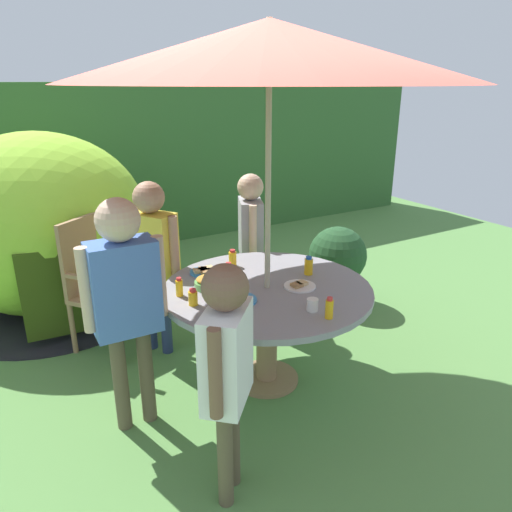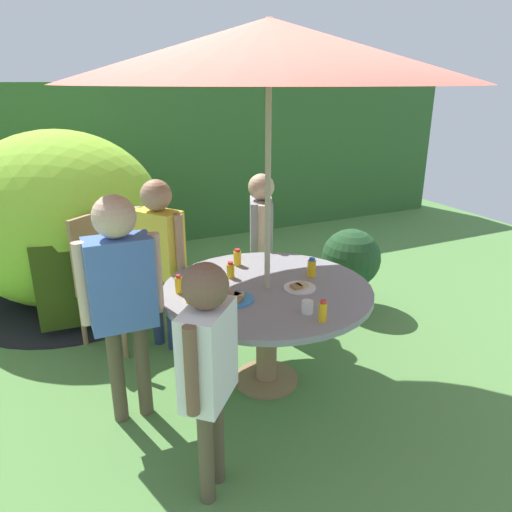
{
  "view_description": "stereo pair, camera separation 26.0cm",
  "coord_description": "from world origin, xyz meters",
  "views": [
    {
      "loc": [
        -1.54,
        -2.47,
        1.99
      ],
      "look_at": [
        -0.06,
        0.05,
        0.93
      ],
      "focal_mm": 33.92,
      "sensor_mm": 36.0,
      "label": 1
    },
    {
      "loc": [
        -1.31,
        -2.59,
        1.99
      ],
      "look_at": [
        -0.06,
        0.05,
        0.93
      ],
      "focal_mm": 33.92,
      "sensor_mm": 36.0,
      "label": 2
    }
  ],
  "objects": [
    {
      "name": "plate_near_left",
      "position": [
        -0.25,
        0.44,
        0.73
      ],
      "size": [
        0.2,
        0.2,
        0.03
      ],
      "color": "#338CD8",
      "rests_on": "garden_table"
    },
    {
      "name": "child_in_blue_shirt",
      "position": [
        -0.92,
        0.02,
        0.91
      ],
      "size": [
        0.48,
        0.24,
        1.42
      ],
      "rotation": [
        0.0,
        0.0,
        -0.03
      ],
      "color": "brown",
      "rests_on": "ground_plane"
    },
    {
      "name": "juice_bottle_far_right",
      "position": [
        0.07,
        -0.55,
        0.78
      ],
      "size": [
        0.05,
        0.05,
        0.13
      ],
      "color": "yellow",
      "rests_on": "garden_table"
    },
    {
      "name": "juice_bottle_far_left",
      "position": [
        -0.01,
        0.46,
        0.77
      ],
      "size": [
        0.06,
        0.06,
        0.12
      ],
      "color": "yellow",
      "rests_on": "garden_table"
    },
    {
      "name": "snack_bowl",
      "position": [
        -0.34,
        0.19,
        0.75
      ],
      "size": [
        0.17,
        0.17,
        0.08
      ],
      "color": "#66B259",
      "rests_on": "garden_table"
    },
    {
      "name": "juice_bottle_near_right",
      "position": [
        -0.15,
        0.26,
        0.77
      ],
      "size": [
        0.05,
        0.05,
        0.12
      ],
      "color": "yellow",
      "rests_on": "garden_table"
    },
    {
      "name": "plate_center_back",
      "position": [
        0.18,
        -0.11,
        0.73
      ],
      "size": [
        0.21,
        0.21,
        0.03
      ],
      "color": "white",
      "rests_on": "garden_table"
    },
    {
      "name": "child_in_white_shirt",
      "position": [
        -0.68,
        -0.74,
        0.8
      ],
      "size": [
        0.35,
        0.36,
        1.25
      ],
      "rotation": [
        0.0,
        0.0,
        0.83
      ],
      "color": "brown",
      "rests_on": "ground_plane"
    },
    {
      "name": "hedge_backdrop",
      "position": [
        0.0,
        3.63,
        0.99
      ],
      "size": [
        9.0,
        0.7,
        1.98
      ],
      "primitive_type": "cube",
      "color": "#33602D",
      "rests_on": "ground_plane"
    },
    {
      "name": "child_in_yellow_shirt",
      "position": [
        -0.5,
        0.78,
        0.85
      ],
      "size": [
        0.35,
        0.39,
        1.33
      ],
      "rotation": [
        0.0,
        0.0,
        -1.0
      ],
      "color": "navy",
      "rests_on": "ground_plane"
    },
    {
      "name": "potted_plant",
      "position": [
        1.25,
        0.78,
        0.43
      ],
      "size": [
        0.54,
        0.54,
        0.73
      ],
      "color": "brown",
      "rests_on": "ground_plane"
    },
    {
      "name": "wooden_chair",
      "position": [
        -0.84,
        1.11,
        0.56
      ],
      "size": [
        0.67,
        0.67,
        1.03
      ],
      "rotation": [
        0.0,
        0.0,
        0.64
      ],
      "color": "#93704C",
      "rests_on": "ground_plane"
    },
    {
      "name": "juice_bottle_mid_right",
      "position": [
        -0.55,
        0.16,
        0.77
      ],
      "size": [
        0.05,
        0.05,
        0.12
      ],
      "color": "yellow",
      "rests_on": "garden_table"
    },
    {
      "name": "juice_bottle_mid_left",
      "position": [
        -0.53,
        0.0,
        0.76
      ],
      "size": [
        0.06,
        0.06,
        0.11
      ],
      "color": "yellow",
      "rests_on": "garden_table"
    },
    {
      "name": "child_in_grey_shirt",
      "position": [
        0.41,
        0.93,
        0.82
      ],
      "size": [
        0.3,
        0.4,
        1.28
      ],
      "rotation": [
        0.0,
        0.0,
        -1.98
      ],
      "color": "navy",
      "rests_on": "ground_plane"
    },
    {
      "name": "ground_plane",
      "position": [
        0.0,
        0.0,
        -0.01
      ],
      "size": [
        10.0,
        10.0,
        0.02
      ],
      "primitive_type": "cube",
      "color": "#548442"
    },
    {
      "name": "dome_tent",
      "position": [
        -1.09,
        1.99,
        0.79
      ],
      "size": [
        1.99,
        1.99,
        1.6
      ],
      "rotation": [
        0.0,
        0.0,
        -0.07
      ],
      "color": "#8CC633",
      "rests_on": "ground_plane"
    },
    {
      "name": "patio_umbrella",
      "position": [
        0.0,
        0.0,
        2.14
      ],
      "size": [
        2.36,
        2.36,
        2.32
      ],
      "color": "#B7AD8C",
      "rests_on": "ground_plane"
    },
    {
      "name": "juice_bottle_center_front",
      "position": [
        0.37,
        0.05,
        0.78
      ],
      "size": [
        0.06,
        0.06,
        0.13
      ],
      "color": "yellow",
      "rests_on": "garden_table"
    },
    {
      "name": "cup_near",
      "position": [
        0.05,
        -0.43,
        0.75
      ],
      "size": [
        0.07,
        0.07,
        0.07
      ],
      "primitive_type": "cylinder",
      "color": "white",
      "rests_on": "garden_table"
    },
    {
      "name": "garden_table",
      "position": [
        0.0,
        0.0,
        0.6
      ],
      "size": [
        1.38,
        1.38,
        0.72
      ],
      "color": "#93704C",
      "rests_on": "ground_plane"
    },
    {
      "name": "plate_front_edge",
      "position": [
        -0.28,
        -0.08,
        0.73
      ],
      "size": [
        0.25,
        0.25,
        0.03
      ],
      "color": "#338CD8",
      "rests_on": "garden_table"
    }
  ]
}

